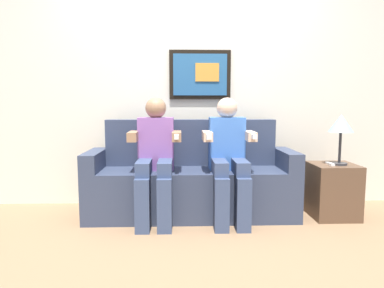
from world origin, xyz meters
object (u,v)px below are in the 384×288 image
couch (191,182)px  table_lamp (341,126)px  side_table_right (333,191)px  person_on_left (155,155)px  person_on_right (228,154)px  spare_remote_on_table (330,164)px

couch → table_lamp: 1.46m
side_table_right → couch: bearing=175.4°
person_on_left → person_on_right: (0.65, -0.00, 0.00)m
person_on_left → side_table_right: (1.64, 0.06, -0.36)m
person_on_left → table_lamp: person_on_left is taller
couch → person_on_left: size_ratio=1.74×
person_on_right → side_table_right: bearing=3.6°
person_on_right → table_lamp: size_ratio=2.41×
couch → person_on_right: bearing=-27.3°
table_lamp → spare_remote_on_table: bearing=-176.1°
spare_remote_on_table → person_on_left: bearing=-179.4°
side_table_right → spare_remote_on_table: (-0.06, -0.04, 0.26)m
couch → person_on_right: person_on_right is taller
side_table_right → table_lamp: 0.61m
person_on_left → couch: bearing=27.2°
side_table_right → spare_remote_on_table: spare_remote_on_table is taller
couch → side_table_right: 1.32m
table_lamp → couch: bearing=173.9°
person_on_right → table_lamp: bearing=1.3°
person_on_right → table_lamp: person_on_right is taller
person_on_left → table_lamp: bearing=0.8°
person_on_right → spare_remote_on_table: 0.94m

